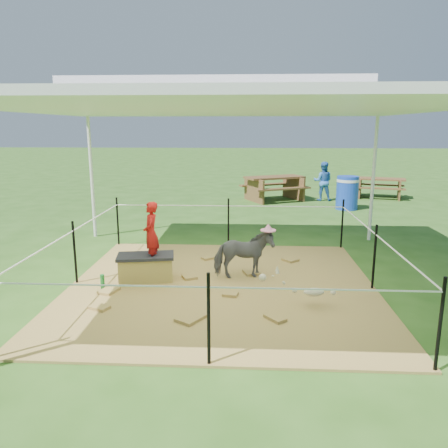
{
  "coord_description": "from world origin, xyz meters",
  "views": [
    {
      "loc": [
        0.37,
        -6.26,
        2.38
      ],
      "look_at": [
        0.0,
        0.6,
        0.85
      ],
      "focal_mm": 35.0,
      "sensor_mm": 36.0,
      "label": 1
    }
  ],
  "objects_px": {
    "woman": "(151,227)",
    "picnic_table_far": "(379,188)",
    "foal": "(314,290)",
    "trash_barrel": "(347,193)",
    "green_bottle": "(103,282)",
    "pony": "(243,254)",
    "distant_person": "(323,181)",
    "straw_bale": "(146,269)",
    "picnic_table_near": "(274,188)"
  },
  "relations": [
    {
      "from": "woman",
      "to": "picnic_table_far",
      "type": "distance_m",
      "value": 10.55
    },
    {
      "from": "foal",
      "to": "trash_barrel",
      "type": "distance_m",
      "value": 7.63
    },
    {
      "from": "green_bottle",
      "to": "trash_barrel",
      "type": "distance_m",
      "value": 8.55
    },
    {
      "from": "pony",
      "to": "distant_person",
      "type": "distance_m",
      "value": 8.22
    },
    {
      "from": "straw_bale",
      "to": "foal",
      "type": "distance_m",
      "value": 2.64
    },
    {
      "from": "green_bottle",
      "to": "distant_person",
      "type": "distance_m",
      "value": 9.62
    },
    {
      "from": "picnic_table_near",
      "to": "trash_barrel",
      "type": "bearing_deg",
      "value": -61.77
    },
    {
      "from": "pony",
      "to": "trash_barrel",
      "type": "distance_m",
      "value": 6.95
    },
    {
      "from": "picnic_table_far",
      "to": "woman",
      "type": "bearing_deg",
      "value": -108.48
    },
    {
      "from": "foal",
      "to": "picnic_table_far",
      "type": "bearing_deg",
      "value": 62.53
    },
    {
      "from": "pony",
      "to": "picnic_table_far",
      "type": "bearing_deg",
      "value": -39.18
    },
    {
      "from": "foal",
      "to": "picnic_table_near",
      "type": "bearing_deg",
      "value": 83.33
    },
    {
      "from": "green_bottle",
      "to": "trash_barrel",
      "type": "xyz_separation_m",
      "value": [
        5.06,
        6.89,
        0.35
      ]
    },
    {
      "from": "picnic_table_near",
      "to": "picnic_table_far",
      "type": "height_order",
      "value": "picnic_table_near"
    },
    {
      "from": "straw_bale",
      "to": "trash_barrel",
      "type": "height_order",
      "value": "trash_barrel"
    },
    {
      "from": "straw_bale",
      "to": "green_bottle",
      "type": "xyz_separation_m",
      "value": [
        -0.55,
        -0.45,
        -0.07
      ]
    },
    {
      "from": "straw_bale",
      "to": "picnic_table_far",
      "type": "height_order",
      "value": "picnic_table_far"
    },
    {
      "from": "foal",
      "to": "picnic_table_far",
      "type": "xyz_separation_m",
      "value": [
        3.62,
        9.58,
        0.08
      ]
    },
    {
      "from": "pony",
      "to": "foal",
      "type": "relative_size",
      "value": 1.11
    },
    {
      "from": "trash_barrel",
      "to": "straw_bale",
      "type": "bearing_deg",
      "value": -125.01
    },
    {
      "from": "woman",
      "to": "pony",
      "type": "relative_size",
      "value": 1.07
    },
    {
      "from": "foal",
      "to": "picnic_table_far",
      "type": "relative_size",
      "value": 0.51
    },
    {
      "from": "pony",
      "to": "picnic_table_far",
      "type": "height_order",
      "value": "pony"
    },
    {
      "from": "straw_bale",
      "to": "foal",
      "type": "height_order",
      "value": "foal"
    },
    {
      "from": "woman",
      "to": "green_bottle",
      "type": "height_order",
      "value": "woman"
    },
    {
      "from": "distant_person",
      "to": "picnic_table_near",
      "type": "bearing_deg",
      "value": 11.21
    },
    {
      "from": "distant_person",
      "to": "foal",
      "type": "bearing_deg",
      "value": 89.04
    },
    {
      "from": "pony",
      "to": "picnic_table_near",
      "type": "relative_size",
      "value": 0.48
    },
    {
      "from": "straw_bale",
      "to": "picnic_table_far",
      "type": "distance_m",
      "value": 10.6
    },
    {
      "from": "straw_bale",
      "to": "picnic_table_far",
      "type": "xyz_separation_m",
      "value": [
        6.1,
        8.67,
        0.13
      ]
    },
    {
      "from": "pony",
      "to": "green_bottle",
      "type": "bearing_deg",
      "value": 95.61
    },
    {
      "from": "straw_bale",
      "to": "picnic_table_far",
      "type": "relative_size",
      "value": 0.5
    },
    {
      "from": "picnic_table_near",
      "to": "distant_person",
      "type": "distance_m",
      "value": 1.61
    },
    {
      "from": "picnic_table_near",
      "to": "pony",
      "type": "bearing_deg",
      "value": -122.67
    },
    {
      "from": "green_bottle",
      "to": "straw_bale",
      "type": "bearing_deg",
      "value": 39.29
    },
    {
      "from": "foal",
      "to": "distant_person",
      "type": "relative_size",
      "value": 0.65
    },
    {
      "from": "foal",
      "to": "distant_person",
      "type": "xyz_separation_m",
      "value": [
        1.58,
        8.9,
        0.38
      ]
    },
    {
      "from": "green_bottle",
      "to": "foal",
      "type": "relative_size",
      "value": 0.27
    },
    {
      "from": "trash_barrel",
      "to": "picnic_table_far",
      "type": "height_order",
      "value": "trash_barrel"
    },
    {
      "from": "foal",
      "to": "trash_barrel",
      "type": "bearing_deg",
      "value": 67.77
    },
    {
      "from": "woman",
      "to": "trash_barrel",
      "type": "height_order",
      "value": "woman"
    },
    {
      "from": "foal",
      "to": "straw_bale",
      "type": "bearing_deg",
      "value": 152.9
    },
    {
      "from": "straw_bale",
      "to": "trash_barrel",
      "type": "xyz_separation_m",
      "value": [
        4.51,
        6.44,
        0.28
      ]
    },
    {
      "from": "pony",
      "to": "trash_barrel",
      "type": "bearing_deg",
      "value": -36.36
    },
    {
      "from": "green_bottle",
      "to": "trash_barrel",
      "type": "bearing_deg",
      "value": 53.7
    },
    {
      "from": "green_bottle",
      "to": "picnic_table_near",
      "type": "xyz_separation_m",
      "value": [
        3.01,
        8.38,
        0.25
      ]
    },
    {
      "from": "pony",
      "to": "distant_person",
      "type": "relative_size",
      "value": 0.72
    },
    {
      "from": "straw_bale",
      "to": "woman",
      "type": "bearing_deg",
      "value": -0.0
    },
    {
      "from": "trash_barrel",
      "to": "distant_person",
      "type": "distance_m",
      "value": 1.62
    },
    {
      "from": "green_bottle",
      "to": "pony",
      "type": "relative_size",
      "value": 0.25
    }
  ]
}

